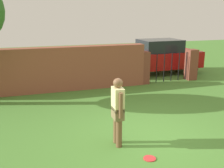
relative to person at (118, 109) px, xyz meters
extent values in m
plane|color=#4C8433|center=(0.85, 0.04, -0.90)|extent=(40.00, 40.00, 0.00)
cube|color=brown|center=(-0.65, 5.01, -0.03)|extent=(6.89, 0.50, 1.74)
cylinder|color=brown|center=(0.00, 0.11, -0.47)|extent=(0.14, 0.14, 0.85)
cylinder|color=brown|center=(0.00, -0.11, -0.47)|extent=(0.14, 0.14, 0.85)
cube|color=olive|center=(0.00, 0.00, -0.10)|extent=(0.23, 0.37, 0.28)
cube|color=beige|center=(0.00, 0.00, 0.23)|extent=(0.23, 0.37, 0.55)
sphere|color=brown|center=(0.00, 0.00, 0.61)|extent=(0.22, 0.22, 0.22)
cylinder|color=brown|center=(0.01, 0.22, 0.15)|extent=(0.09, 0.09, 0.58)
cylinder|color=brown|center=(-0.01, -0.22, 0.15)|extent=(0.09, 0.09, 0.58)
cube|color=brown|center=(2.90, 5.01, -0.20)|extent=(0.44, 0.44, 1.40)
cube|color=brown|center=(5.30, 5.01, -0.20)|extent=(0.44, 0.44, 1.40)
cylinder|color=black|center=(3.17, 5.01, -0.25)|extent=(0.04, 0.04, 1.30)
cylinder|color=black|center=(3.54, 5.01, -0.25)|extent=(0.04, 0.04, 1.30)
cylinder|color=black|center=(3.91, 5.01, -0.25)|extent=(0.04, 0.04, 1.30)
cylinder|color=black|center=(4.29, 5.01, -0.25)|extent=(0.04, 0.04, 1.30)
cylinder|color=black|center=(4.66, 5.01, -0.25)|extent=(0.04, 0.04, 1.30)
cylinder|color=black|center=(5.03, 5.01, -0.25)|extent=(0.04, 0.04, 1.30)
cube|color=#A51111|center=(4.49, 6.62, -0.18)|extent=(4.24, 1.81, 0.80)
cube|color=#1E2328|center=(4.49, 6.62, 0.52)|extent=(2.04, 1.55, 0.60)
cylinder|color=black|center=(5.84, 7.50, -0.58)|extent=(0.65, 0.24, 0.64)
cylinder|color=black|center=(5.88, 5.80, -0.58)|extent=(0.65, 0.24, 0.64)
cylinder|color=black|center=(3.11, 7.43, -0.58)|extent=(0.65, 0.24, 0.64)
cylinder|color=black|center=(3.15, 5.73, -0.58)|extent=(0.65, 0.24, 0.64)
cylinder|color=red|center=(0.44, -0.82, -0.89)|extent=(0.27, 0.27, 0.02)
camera|label=1|loc=(-1.89, -5.45, 2.14)|focal=42.98mm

